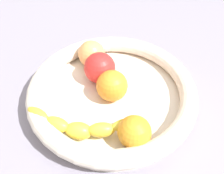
% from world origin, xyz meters
% --- Properties ---
extents(kitchen_counter, '(1.20, 1.20, 0.03)m').
position_xyz_m(kitchen_counter, '(0.00, 0.00, 0.01)').
color(kitchen_counter, gray).
rests_on(kitchen_counter, ground).
extents(fruit_bowl, '(0.37, 0.37, 0.06)m').
position_xyz_m(fruit_bowl, '(0.00, 0.00, 0.06)').
color(fruit_bowl, beige).
rests_on(fruit_bowl, kitchen_counter).
extents(banana_draped_left, '(0.09, 0.22, 0.04)m').
position_xyz_m(banana_draped_left, '(0.11, -0.02, 0.07)').
color(banana_draped_left, yellow).
rests_on(banana_draped_left, fruit_bowl).
extents(orange_front, '(0.07, 0.07, 0.07)m').
position_xyz_m(orange_front, '(-0.00, 0.00, 0.08)').
color(orange_front, orange).
rests_on(orange_front, fruit_bowl).
extents(orange_mid_left, '(0.06, 0.06, 0.06)m').
position_xyz_m(orange_mid_left, '(0.09, 0.08, 0.08)').
color(orange_mid_left, orange).
rests_on(orange_mid_left, fruit_bowl).
extents(peach_blush, '(0.06, 0.06, 0.06)m').
position_xyz_m(peach_blush, '(-0.08, -0.09, 0.08)').
color(peach_blush, '#F69E5A').
rests_on(peach_blush, fruit_bowl).
extents(tomato_red, '(0.07, 0.07, 0.07)m').
position_xyz_m(tomato_red, '(-0.04, -0.05, 0.08)').
color(tomato_red, red).
rests_on(tomato_red, fruit_bowl).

